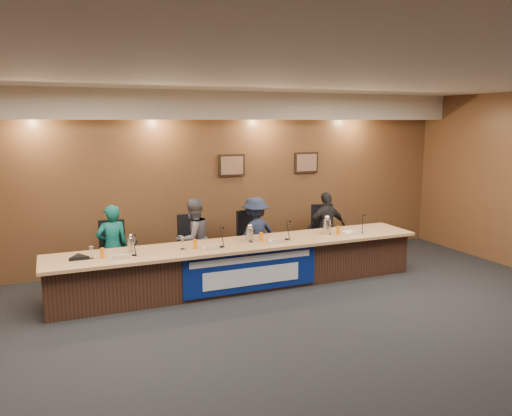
# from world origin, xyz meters

# --- Properties ---
(floor) EXTENTS (10.00, 10.00, 0.00)m
(floor) POSITION_xyz_m (0.00, 0.00, 0.00)
(floor) COLOR black
(floor) RESTS_ON ground
(ceiling) EXTENTS (10.00, 8.00, 0.04)m
(ceiling) POSITION_xyz_m (0.00, 0.00, 3.20)
(ceiling) COLOR silver
(ceiling) RESTS_ON wall_back
(wall_back) EXTENTS (10.00, 0.04, 3.20)m
(wall_back) POSITION_xyz_m (0.00, 4.00, 1.60)
(wall_back) COLOR brown
(wall_back) RESTS_ON floor
(soffit) EXTENTS (10.00, 0.50, 0.50)m
(soffit) POSITION_xyz_m (0.00, 3.75, 2.95)
(soffit) COLOR beige
(soffit) RESTS_ON wall_back
(dais_body) EXTENTS (6.00, 0.80, 0.70)m
(dais_body) POSITION_xyz_m (0.00, 2.40, 0.35)
(dais_body) COLOR #382015
(dais_body) RESTS_ON floor
(dais_top) EXTENTS (6.10, 0.95, 0.05)m
(dais_top) POSITION_xyz_m (0.00, 2.35, 0.72)
(dais_top) COLOR tan
(dais_top) RESTS_ON dais_body
(banner) EXTENTS (2.20, 0.02, 0.65)m
(banner) POSITION_xyz_m (0.00, 1.99, 0.38)
(banner) COLOR navy
(banner) RESTS_ON dais_body
(banner_text_upper) EXTENTS (2.00, 0.01, 0.10)m
(banner_text_upper) POSITION_xyz_m (0.00, 1.97, 0.58)
(banner_text_upper) COLOR silver
(banner_text_upper) RESTS_ON banner
(banner_text_lower) EXTENTS (1.60, 0.01, 0.28)m
(banner_text_lower) POSITION_xyz_m (0.00, 1.97, 0.30)
(banner_text_lower) COLOR silver
(banner_text_lower) RESTS_ON banner
(wall_photo_left) EXTENTS (0.52, 0.04, 0.42)m
(wall_photo_left) POSITION_xyz_m (0.40, 3.97, 1.85)
(wall_photo_left) COLOR black
(wall_photo_left) RESTS_ON wall_back
(wall_photo_right) EXTENTS (0.52, 0.04, 0.42)m
(wall_photo_right) POSITION_xyz_m (2.00, 3.97, 1.85)
(wall_photo_right) COLOR black
(wall_photo_right) RESTS_ON wall_back
(panelist_a) EXTENTS (0.54, 0.39, 1.38)m
(panelist_a) POSITION_xyz_m (-1.95, 3.12, 0.69)
(panelist_a) COLOR #0B514A
(panelist_a) RESTS_ON floor
(panelist_b) EXTENTS (0.83, 0.75, 1.40)m
(panelist_b) POSITION_xyz_m (-0.61, 3.12, 0.70)
(panelist_b) COLOR #535257
(panelist_b) RESTS_ON floor
(panelist_c) EXTENTS (0.97, 0.71, 1.35)m
(panelist_c) POSITION_xyz_m (0.54, 3.12, 0.68)
(panelist_c) COLOR #1A233D
(panelist_c) RESTS_ON floor
(panelist_d) EXTENTS (0.80, 0.35, 1.36)m
(panelist_d) POSITION_xyz_m (2.00, 3.12, 0.68)
(panelist_d) COLOR black
(panelist_d) RESTS_ON floor
(office_chair_a) EXTENTS (0.55, 0.55, 0.08)m
(office_chair_a) POSITION_xyz_m (-1.95, 3.22, 0.48)
(office_chair_a) COLOR black
(office_chair_a) RESTS_ON floor
(office_chair_b) EXTENTS (0.52, 0.52, 0.08)m
(office_chair_b) POSITION_xyz_m (-0.61, 3.22, 0.48)
(office_chair_b) COLOR black
(office_chair_b) RESTS_ON floor
(office_chair_c) EXTENTS (0.57, 0.57, 0.08)m
(office_chair_c) POSITION_xyz_m (0.54, 3.22, 0.48)
(office_chair_c) COLOR black
(office_chair_c) RESTS_ON floor
(office_chair_d) EXTENTS (0.61, 0.61, 0.08)m
(office_chair_d) POSITION_xyz_m (2.00, 3.22, 0.48)
(office_chair_d) COLOR black
(office_chair_d) RESTS_ON floor
(nameplate_a) EXTENTS (0.24, 0.08, 0.10)m
(nameplate_a) POSITION_xyz_m (-1.96, 2.11, 0.80)
(nameplate_a) COLOR white
(nameplate_a) RESTS_ON dais_top
(microphone_a) EXTENTS (0.07, 0.07, 0.02)m
(microphone_a) POSITION_xyz_m (-1.74, 2.24, 0.76)
(microphone_a) COLOR black
(microphone_a) RESTS_ON dais_top
(juice_glass_a) EXTENTS (0.06, 0.06, 0.15)m
(juice_glass_a) POSITION_xyz_m (-2.18, 2.28, 0.82)
(juice_glass_a) COLOR orange
(juice_glass_a) RESTS_ON dais_top
(water_glass_a) EXTENTS (0.08, 0.08, 0.18)m
(water_glass_a) POSITION_xyz_m (-2.33, 2.31, 0.84)
(water_glass_a) COLOR silver
(water_glass_a) RESTS_ON dais_top
(nameplate_b) EXTENTS (0.24, 0.08, 0.10)m
(nameplate_b) POSITION_xyz_m (-0.60, 2.12, 0.80)
(nameplate_b) COLOR white
(nameplate_b) RESTS_ON dais_top
(microphone_b) EXTENTS (0.07, 0.07, 0.02)m
(microphone_b) POSITION_xyz_m (-0.42, 2.21, 0.76)
(microphone_b) COLOR black
(microphone_b) RESTS_ON dais_top
(juice_glass_b) EXTENTS (0.06, 0.06, 0.15)m
(juice_glass_b) POSITION_xyz_m (-0.82, 2.27, 0.82)
(juice_glass_b) COLOR orange
(juice_glass_b) RESTS_ON dais_top
(water_glass_b) EXTENTS (0.08, 0.08, 0.18)m
(water_glass_b) POSITION_xyz_m (-1.00, 2.33, 0.84)
(water_glass_b) COLOR silver
(water_glass_b) RESTS_ON dais_top
(nameplate_c) EXTENTS (0.24, 0.08, 0.10)m
(nameplate_c) POSITION_xyz_m (0.50, 2.12, 0.80)
(nameplate_c) COLOR white
(nameplate_c) RESTS_ON dais_top
(microphone_c) EXTENTS (0.07, 0.07, 0.02)m
(microphone_c) POSITION_xyz_m (0.74, 2.26, 0.76)
(microphone_c) COLOR black
(microphone_c) RESTS_ON dais_top
(juice_glass_c) EXTENTS (0.06, 0.06, 0.15)m
(juice_glass_c) POSITION_xyz_m (0.30, 2.32, 0.82)
(juice_glass_c) COLOR orange
(juice_glass_c) RESTS_ON dais_top
(water_glass_c) EXTENTS (0.08, 0.08, 0.18)m
(water_glass_c) POSITION_xyz_m (0.13, 2.34, 0.84)
(water_glass_c) COLOR silver
(water_glass_c) RESTS_ON dais_top
(nameplate_d) EXTENTS (0.24, 0.08, 0.10)m
(nameplate_d) POSITION_xyz_m (1.99, 2.13, 0.80)
(nameplate_d) COLOR white
(nameplate_d) RESTS_ON dais_top
(microphone_d) EXTENTS (0.07, 0.07, 0.02)m
(microphone_d) POSITION_xyz_m (2.17, 2.24, 0.76)
(microphone_d) COLOR black
(microphone_d) RESTS_ON dais_top
(juice_glass_d) EXTENTS (0.06, 0.06, 0.15)m
(juice_glass_d) POSITION_xyz_m (1.72, 2.26, 0.82)
(juice_glass_d) COLOR orange
(juice_glass_d) RESTS_ON dais_top
(water_glass_d) EXTENTS (0.08, 0.08, 0.18)m
(water_glass_d) POSITION_xyz_m (1.59, 2.34, 0.84)
(water_glass_d) COLOR silver
(water_glass_d) RESTS_ON dais_top
(carafe_left) EXTENTS (0.11, 0.11, 0.23)m
(carafe_left) POSITION_xyz_m (-1.75, 2.44, 0.86)
(carafe_left) COLOR silver
(carafe_left) RESTS_ON dais_top
(carafe_mid) EXTENTS (0.12, 0.12, 0.22)m
(carafe_mid) POSITION_xyz_m (0.15, 2.45, 0.86)
(carafe_mid) COLOR silver
(carafe_mid) RESTS_ON dais_top
(carafe_right) EXTENTS (0.13, 0.13, 0.26)m
(carafe_right) POSITION_xyz_m (1.56, 2.38, 0.88)
(carafe_right) COLOR silver
(carafe_right) RESTS_ON dais_top
(speakerphone) EXTENTS (0.32, 0.32, 0.05)m
(speakerphone) POSITION_xyz_m (-2.50, 2.36, 0.78)
(speakerphone) COLOR black
(speakerphone) RESTS_ON dais_top
(paper_stack) EXTENTS (0.26, 0.33, 0.01)m
(paper_stack) POSITION_xyz_m (2.03, 2.33, 0.75)
(paper_stack) COLOR white
(paper_stack) RESTS_ON dais_top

